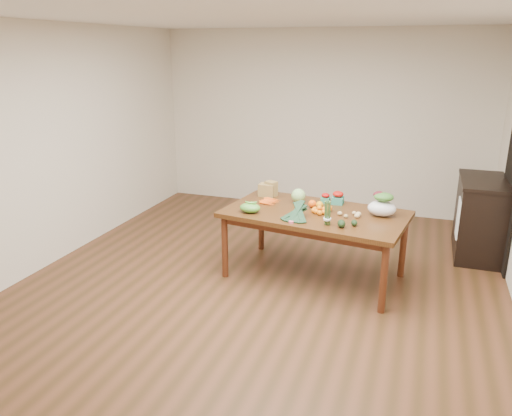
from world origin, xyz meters
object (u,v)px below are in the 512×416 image
(dining_table, at_px, (314,245))
(salad_bag, at_px, (382,205))
(cabinet, at_px, (479,217))
(mandarin_cluster, at_px, (319,209))
(kale_bunch, at_px, (295,213))
(asparagus_bundle, at_px, (328,213))
(paper_bag, at_px, (267,189))
(cabbage, at_px, (298,196))

(dining_table, relative_size, salad_bag, 6.49)
(cabinet, distance_m, salad_bag, 1.63)
(mandarin_cluster, height_order, kale_bunch, kale_bunch)
(mandarin_cluster, height_order, asparagus_bundle, asparagus_bundle)
(paper_bag, xyz_separation_m, asparagus_bundle, (0.87, -0.77, 0.04))
(paper_bag, xyz_separation_m, salad_bag, (1.34, -0.31, 0.02))
(mandarin_cluster, bearing_deg, cabinet, 37.49)
(kale_bunch, bearing_deg, asparagus_bundle, 0.84)
(cabinet, height_order, asparagus_bundle, asparagus_bundle)
(cabinet, bearing_deg, salad_bag, -132.01)
(cabinet, relative_size, salad_bag, 3.51)
(cabbage, bearing_deg, salad_bag, -10.73)
(paper_bag, height_order, kale_bunch, paper_bag)
(mandarin_cluster, distance_m, salad_bag, 0.64)
(asparagus_bundle, bearing_deg, dining_table, 126.65)
(cabinet, distance_m, kale_bunch, 2.49)
(salad_bag, bearing_deg, mandarin_cluster, -169.25)
(dining_table, relative_size, kale_bunch, 4.72)
(cabinet, distance_m, asparagus_bundle, 2.28)
(mandarin_cluster, distance_m, kale_bunch, 0.36)
(cabbage, relative_size, asparagus_bundle, 0.63)
(paper_bag, height_order, mandarin_cluster, paper_bag)
(paper_bag, bearing_deg, cabbage, -17.63)
(cabinet, relative_size, mandarin_cluster, 5.67)
(cabinet, bearing_deg, dining_table, -143.71)
(cabinet, bearing_deg, mandarin_cluster, -142.51)
(cabinet, relative_size, paper_bag, 4.08)
(dining_table, relative_size, asparagus_bundle, 7.55)
(asparagus_bundle, bearing_deg, cabbage, 133.61)
(paper_bag, distance_m, mandarin_cluster, 0.83)
(dining_table, bearing_deg, cabinet, 44.41)
(paper_bag, distance_m, kale_bunch, 0.90)
(cabinet, xyz_separation_m, asparagus_bundle, (-1.54, -1.64, 0.40))
(dining_table, bearing_deg, mandarin_cluster, -16.20)
(paper_bag, height_order, asparagus_bundle, asparagus_bundle)
(cabinet, xyz_separation_m, paper_bag, (-2.40, -0.87, 0.37))
(kale_bunch, bearing_deg, paper_bag, 134.22)
(dining_table, xyz_separation_m, paper_bag, (-0.67, 0.41, 0.46))
(mandarin_cluster, bearing_deg, dining_table, 155.67)
(cabbage, bearing_deg, asparagus_bundle, -54.52)
(cabinet, relative_size, cabbage, 6.44)
(dining_table, relative_size, cabbage, 11.91)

